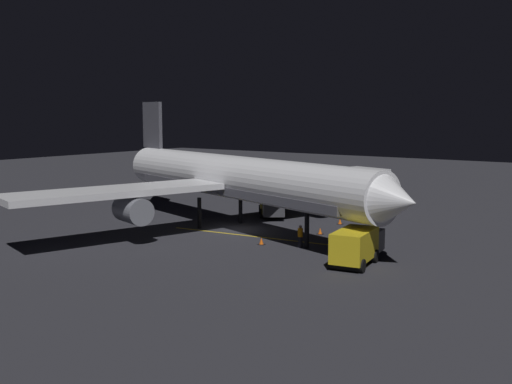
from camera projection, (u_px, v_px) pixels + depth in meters
ground_plane at (237, 231)px, 53.04m from camera, size 180.00×180.00×0.20m
apron_guide_stripe at (267, 238)px, 49.66m from camera, size 2.42×18.13×0.01m
airliner at (233, 179)px, 52.94m from camera, size 38.28×38.61×11.29m
baggage_truck at (357, 246)px, 40.98m from camera, size 6.37×3.03×2.42m
catering_truck at (272, 205)px, 59.62m from camera, size 5.50×5.01×2.38m
ground_crew_worker at (300, 236)px, 45.93m from camera, size 0.40×0.40×1.74m
traffic_cone_near_left at (261, 241)px, 47.11m from camera, size 0.50×0.50×0.55m
traffic_cone_near_right at (340, 222)px, 55.72m from camera, size 0.50×0.50×0.55m
traffic_cone_under_wing at (320, 231)px, 51.11m from camera, size 0.50×0.50×0.55m
traffic_cone_far at (341, 240)px, 47.48m from camera, size 0.50×0.50×0.55m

